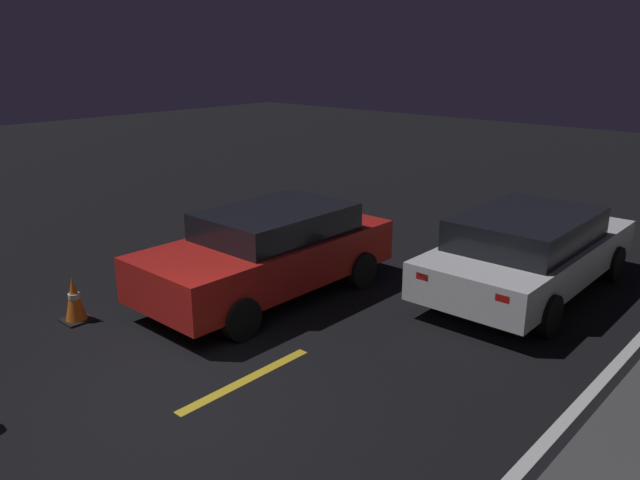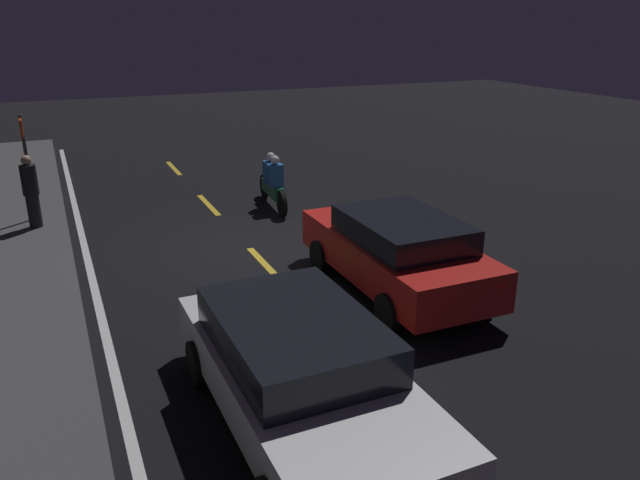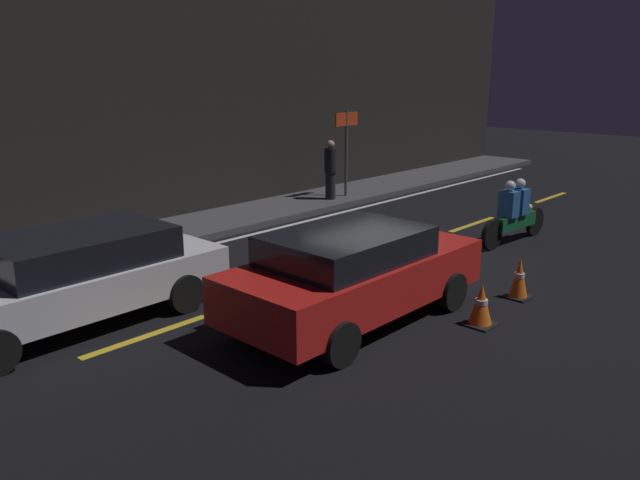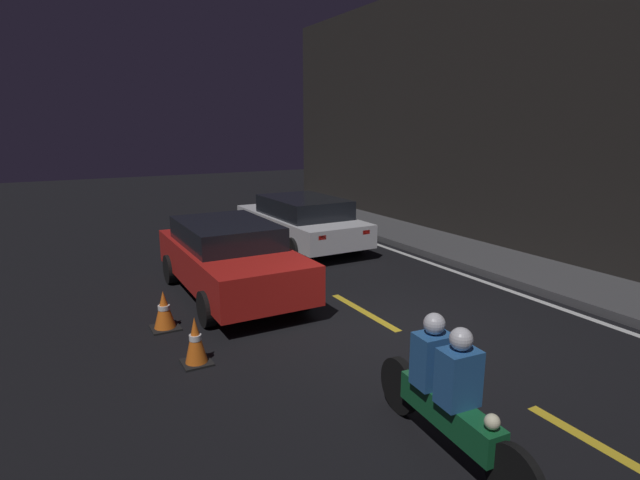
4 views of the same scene
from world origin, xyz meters
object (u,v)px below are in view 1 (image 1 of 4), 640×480
at_px(traffic_cone_near, 156,273).
at_px(sedan_white, 529,249).
at_px(taxi_red, 269,250).

bearing_deg(traffic_cone_near, sedan_white, 131.90).
distance_m(sedan_white, traffic_cone_near, 6.03).
xyz_separation_m(sedan_white, traffic_cone_near, (4.02, -4.48, -0.41)).
bearing_deg(traffic_cone_near, taxi_red, 127.05).
height_order(sedan_white, taxi_red, taxi_red).
bearing_deg(taxi_red, traffic_cone_near, -52.89).
xyz_separation_m(sedan_white, taxi_red, (2.89, -2.98, 0.03)).
bearing_deg(sedan_white, taxi_red, 133.28).
relative_size(sedan_white, taxi_red, 1.08).
distance_m(taxi_red, traffic_cone_near, 1.93).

